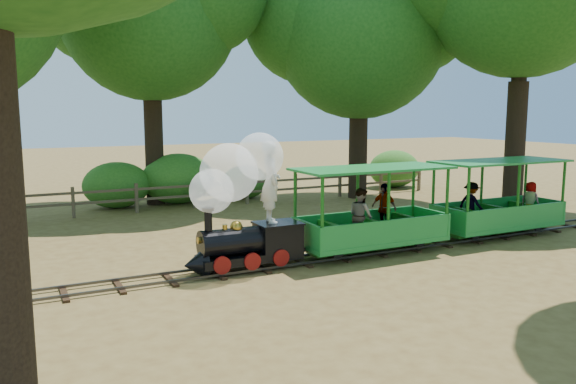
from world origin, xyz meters
name	(u,v)px	position (x,y,z in m)	size (l,w,h in m)	color
ground	(338,258)	(0.00, 0.00, 0.00)	(90.00, 90.00, 0.00)	olive
track	(339,255)	(0.00, 0.00, 0.07)	(22.00, 1.00, 0.10)	#3F3D3A
locomotive	(240,192)	(-2.41, 0.08, 1.70)	(2.62, 1.23, 3.01)	black
carriage_front	(372,220)	(0.91, -0.01, 0.83)	(3.82, 1.56, 1.98)	#1E8935
carriage_rear	(497,207)	(5.03, 0.00, 0.80)	(3.82, 1.56, 1.98)	#1E8935
oak_nc	(148,2)	(-2.03, 9.59, 7.20)	(7.86, 6.92, 10.02)	#2D2116
oak_ne	(358,22)	(5.47, 7.59, 6.73)	(8.30, 7.31, 9.72)	#2D2116
fence	(221,190)	(0.00, 8.00, 0.58)	(18.10, 0.10, 1.00)	brown
shrub_west	(117,185)	(-3.41, 9.30, 0.81)	(2.35, 1.81, 1.63)	#2D6B1E
shrub_mid_w	(178,178)	(-1.20, 9.30, 0.93)	(2.67, 2.06, 1.85)	#2D6B1E
shrub_mid_e	(245,182)	(1.46, 9.30, 0.65)	(1.88, 1.45, 1.30)	#2D6B1E
shrub_east	(394,169)	(8.65, 9.30, 0.83)	(2.40, 1.84, 1.66)	#2D6B1E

